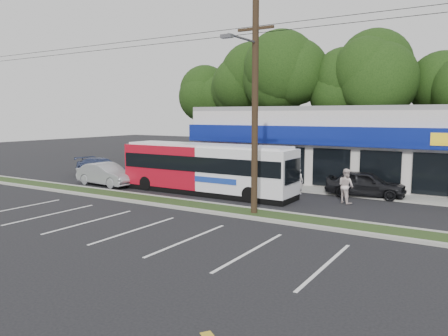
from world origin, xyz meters
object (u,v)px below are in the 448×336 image
object	(u,v)px
car_dark	(365,184)
car_silver	(106,174)
utility_pole	(251,100)
car_blue	(101,167)
metrobus	(206,168)
pedestrian_a	(299,181)
pedestrian_b	(346,186)

from	to	relation	value
car_dark	car_silver	distance (m)	16.62
utility_pole	car_silver	bearing A→B (deg)	168.24
car_dark	car_silver	size ratio (longest dim) A/B	0.97
car_silver	utility_pole	bearing A→B (deg)	-97.26
utility_pole	car_blue	distance (m)	17.33
car_blue	utility_pole	bearing A→B (deg)	-97.05
metrobus	car_blue	xyz separation A→B (m)	(-10.91, 1.68, -0.87)
metrobus	car_silver	size ratio (longest dim) A/B	2.43
utility_pole	car_blue	world-z (taller)	utility_pole
car_dark	car_blue	distance (m)	19.46
car_dark	pedestrian_a	distance (m)	3.83
car_blue	pedestrian_a	xyz separation A→B (m)	(15.67, 1.15, 0.05)
car_blue	pedestrian_a	bearing A→B (deg)	-74.47
metrobus	pedestrian_a	size ratio (longest dim) A/B	7.22
car_dark	pedestrian_b	size ratio (longest dim) A/B	2.38
utility_pole	car_dark	xyz separation A→B (m)	(3.49, 7.57, -4.65)
utility_pole	pedestrian_a	distance (m)	7.92
car_blue	pedestrian_a	world-z (taller)	pedestrian_a
metrobus	pedestrian_b	size ratio (longest dim) A/B	5.94
car_blue	pedestrian_a	distance (m)	15.71
car_silver	pedestrian_b	world-z (taller)	pedestrian_b
pedestrian_a	pedestrian_b	xyz separation A→B (m)	(3.22, -1.27, 0.17)
utility_pole	car_dark	size ratio (longest dim) A/B	11.21
car_silver	pedestrian_a	bearing A→B (deg)	-68.05
pedestrian_a	utility_pole	bearing A→B (deg)	92.63
car_dark	car_blue	bearing A→B (deg)	92.09
car_silver	car_blue	world-z (taller)	car_silver
car_dark	pedestrian_b	bearing A→B (deg)	165.19
car_dark	car_silver	bearing A→B (deg)	102.76
car_blue	car_silver	bearing A→B (deg)	-116.41
utility_pole	car_silver	world-z (taller)	utility_pole
pedestrian_a	car_silver	bearing A→B (deg)	18.64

